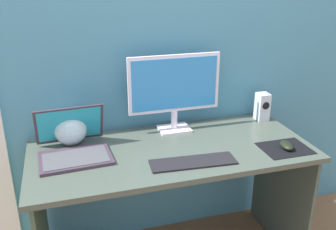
{
  "coord_description": "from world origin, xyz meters",
  "views": [
    {
      "loc": [
        -0.51,
        -1.67,
        1.64
      ],
      "look_at": [
        -0.03,
        -0.02,
        0.95
      ],
      "focal_mm": 40.0,
      "sensor_mm": 36.0,
      "label": 1
    }
  ],
  "objects": [
    {
      "name": "mousepad",
      "position": [
        0.57,
        -0.16,
        0.75
      ],
      "size": [
        0.25,
        0.2,
        0.0
      ],
      "primitive_type": "cube",
      "color": "black",
      "rests_on": "desk"
    },
    {
      "name": "mouse",
      "position": [
        0.57,
        -0.17,
        0.77
      ],
      "size": [
        0.07,
        0.11,
        0.04
      ],
      "primitive_type": "ellipsoid",
      "rotation": [
        0.0,
        0.0,
        -0.13
      ],
      "color": "black",
      "rests_on": "mousepad"
    },
    {
      "name": "desk",
      "position": [
        0.0,
        0.0,
        0.6
      ],
      "size": [
        1.46,
        0.64,
        0.75
      ],
      "color": "#444D43",
      "rests_on": "ground_plane"
    },
    {
      "name": "keyboard_external",
      "position": [
        0.05,
        -0.17,
        0.76
      ],
      "size": [
        0.42,
        0.15,
        0.01
      ],
      "primitive_type": "cube",
      "rotation": [
        0.0,
        0.0,
        -0.07
      ],
      "color": "black",
      "rests_on": "desk"
    },
    {
      "name": "monitor",
      "position": [
        0.08,
        0.23,
        1.01
      ],
      "size": [
        0.52,
        0.14,
        0.44
      ],
      "color": "white",
      "rests_on": "desk"
    },
    {
      "name": "fishbowl",
      "position": [
        -0.5,
        0.22,
        0.84
      ],
      "size": [
        0.17,
        0.17,
        0.17
      ],
      "primitive_type": "sphere",
      "color": "silver",
      "rests_on": "desk"
    },
    {
      "name": "laptop",
      "position": [
        -0.49,
        0.07,
        0.8
      ],
      "size": [
        0.36,
        0.35,
        0.23
      ],
      "color": "#3E2F3C",
      "rests_on": "desk"
    },
    {
      "name": "wall_back",
      "position": [
        0.0,
        0.36,
        1.25
      ],
      "size": [
        6.0,
        0.04,
        2.5
      ],
      "primitive_type": "cube",
      "color": "teal",
      "rests_on": "ground_plane"
    },
    {
      "name": "speaker_right",
      "position": [
        0.65,
        0.23,
        0.84
      ],
      "size": [
        0.07,
        0.08,
        0.17
      ],
      "color": "silver",
      "rests_on": "desk"
    }
  ]
}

